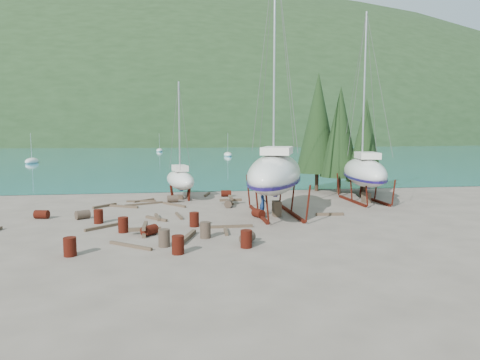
{
  "coord_description": "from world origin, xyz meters",
  "views": [
    {
      "loc": [
        -2.57,
        -26.24,
        5.64
      ],
      "look_at": [
        1.74,
        3.0,
        2.42
      ],
      "focal_mm": 32.0,
      "sensor_mm": 36.0,
      "label": 1
    }
  ],
  "objects": [
    {
      "name": "drum_3",
      "position": [
        -2.6,
        -6.42,
        0.44
      ],
      "size": [
        0.58,
        0.58,
        0.88
      ],
      "primitive_type": "cylinder",
      "color": "#5B180F",
      "rests_on": "ground"
    },
    {
      "name": "far_hill",
      "position": [
        0.0,
        320.0,
        0.0
      ],
      "size": [
        800.0,
        360.0,
        110.0
      ],
      "primitive_type": "ellipsoid",
      "color": "#1E3219",
      "rests_on": "ground"
    },
    {
      "name": "timber_3",
      "position": [
        -4.95,
        -4.83,
        0.07
      ],
      "size": [
        2.27,
        1.85,
        0.15
      ],
      "primitive_type": "cube",
      "rotation": [
        0.0,
        0.0,
        0.9
      ],
      "color": "brown",
      "rests_on": "ground"
    },
    {
      "name": "timber_15",
      "position": [
        -5.23,
        8.13,
        0.07
      ],
      "size": [
        2.93,
        1.47,
        0.15
      ],
      "primitive_type": "cube",
      "rotation": [
        0.0,
        0.0,
        2.01
      ],
      "color": "brown",
      "rests_on": "ground"
    },
    {
      "name": "moored_boat_left",
      "position": [
        -30.0,
        60.0,
        0.39
      ],
      "size": [
        2.0,
        5.0,
        6.05
      ],
      "color": "silver",
      "rests_on": "ground"
    },
    {
      "name": "timber_9",
      "position": [
        -5.37,
        9.91,
        0.08
      ],
      "size": [
        1.63,
        1.53,
        0.15
      ],
      "primitive_type": "cube",
      "rotation": [
        0.0,
        0.0,
        2.32
      ],
      "color": "brown",
      "rests_on": "ground"
    },
    {
      "name": "timber_pile_aft",
      "position": [
        1.67,
        7.65,
        0.3
      ],
      "size": [
        1.8,
        1.8,
        0.6
      ],
      "color": "brown",
      "rests_on": "ground"
    },
    {
      "name": "cypress_back_left",
      "position": [
        11.0,
        14.0,
        6.66
      ],
      "size": [
        4.14,
        4.14,
        11.5
      ],
      "color": "black",
      "rests_on": "ground"
    },
    {
      "name": "far_house_center",
      "position": [
        -20.0,
        190.0,
        2.92
      ],
      "size": [
        6.6,
        5.6,
        5.6
      ],
      "color": "beige",
      "rests_on": "ground"
    },
    {
      "name": "large_sailboat_near",
      "position": [
        4.13,
        2.49,
        2.94
      ],
      "size": [
        7.07,
        12.05,
        18.25
      ],
      "rotation": [
        0.0,
        0.0,
        -0.34
      ],
      "color": "silver",
      "rests_on": "ground"
    },
    {
      "name": "drum_16",
      "position": [
        -3.28,
        -4.97,
        0.44
      ],
      "size": [
        0.58,
        0.58,
        0.88
      ],
      "primitive_type": "cylinder",
      "color": "#2D2823",
      "rests_on": "ground"
    },
    {
      "name": "drum_2",
      "position": [
        -11.55,
        3.39,
        0.29
      ],
      "size": [
        0.99,
        0.76,
        0.58
      ],
      "primitive_type": "cylinder",
      "rotation": [
        1.57,
        0.0,
        1.35
      ],
      "color": "#5B180F",
      "rests_on": "ground"
    },
    {
      "name": "ground",
      "position": [
        0.0,
        0.0,
        0.0
      ],
      "size": [
        600.0,
        600.0,
        0.0
      ],
      "primitive_type": "plane",
      "color": "#5F544B",
      "rests_on": "ground"
    },
    {
      "name": "far_house_left",
      "position": [
        -60.0,
        190.0,
        2.92
      ],
      "size": [
        6.6,
        5.6,
        5.6
      ],
      "color": "beige",
      "rests_on": "ground"
    },
    {
      "name": "drum_4",
      "position": [
        1.74,
        11.57,
        0.29
      ],
      "size": [
        0.89,
        0.6,
        0.58
      ],
      "primitive_type": "cylinder",
      "rotation": [
        1.57,
        0.0,
        1.55
      ],
      "color": "#5B180F",
      "rests_on": "ground"
    },
    {
      "name": "timber_6",
      "position": [
        0.11,
        12.57,
        0.1
      ],
      "size": [
        0.73,
        2.01,
        0.19
      ],
      "primitive_type": "cube",
      "rotation": [
        0.0,
        0.0,
        2.87
      ],
      "color": "brown",
      "rests_on": "ground"
    },
    {
      "name": "far_house_right",
      "position": [
        30.0,
        190.0,
        2.92
      ],
      "size": [
        6.6,
        5.6,
        5.6
      ],
      "color": "beige",
      "rests_on": "ground"
    },
    {
      "name": "timber_1",
      "position": [
        7.82,
        1.64,
        0.1
      ],
      "size": [
        1.94,
        0.37,
        0.19
      ],
      "primitive_type": "cube",
      "rotation": [
        0.0,
        0.0,
        1.48
      ],
      "color": "brown",
      "rests_on": "ground"
    },
    {
      "name": "drum_10",
      "position": [
        -5.69,
        -1.49,
        0.44
      ],
      "size": [
        0.58,
        0.58,
        0.88
      ],
      "primitive_type": "cylinder",
      "color": "#5B180F",
      "rests_on": "ground"
    },
    {
      "name": "timber_5",
      "position": [
        0.39,
        -1.17,
        0.08
      ],
      "size": [
        3.02,
        0.17,
        0.16
      ],
      "primitive_type": "cube",
      "rotation": [
        0.0,
        0.0,
        1.57
      ],
      "color": "brown",
      "rests_on": "ground"
    },
    {
      "name": "large_sailboat_far",
      "position": [
        12.71,
        7.0,
        2.52
      ],
      "size": [
        4.86,
        10.12,
        15.41
      ],
      "rotation": [
        0.0,
        0.0,
        -0.22
      ],
      "color": "silver",
      "rests_on": "ground"
    },
    {
      "name": "timber_pile_fore",
      "position": [
        -4.42,
        -2.2,
        0.3
      ],
      "size": [
        1.8,
        1.8,
        0.6
      ],
      "color": "brown",
      "rests_on": "ground"
    },
    {
      "name": "drum_6",
      "position": [
        2.79,
        1.66,
        0.29
      ],
      "size": [
        0.88,
        1.04,
        0.58
      ],
      "primitive_type": "cylinder",
      "rotation": [
        1.57,
        0.0,
        0.4
      ],
      "color": "#5B180F",
      "rests_on": "ground"
    },
    {
      "name": "timber_17",
      "position": [
        -6.68,
        7.09,
        0.08
      ],
      "size": [
        2.28,
        1.3,
        0.16
      ],
      "primitive_type": "cube",
      "rotation": [
        0.0,
        0.0,
        1.09
      ],
      "color": "brown",
      "rests_on": "ground"
    },
    {
      "name": "cypress_far_right",
      "position": [
        15.5,
        13.0,
        5.21
      ],
      "size": [
        3.24,
        3.24,
        9.0
      ],
      "color": "black",
      "rests_on": "ground"
    },
    {
      "name": "timber_7",
      "position": [
        0.12,
        -2.4,
        0.09
      ],
      "size": [
        0.26,
        1.63,
        0.17
      ],
      "primitive_type": "cube",
      "rotation": [
        0.0,
        0.0,
        3.09
      ],
      "color": "brown",
      "rests_on": "ground"
    },
    {
      "name": "timber_8",
      "position": [
        -3.94,
        2.33,
        0.09
      ],
      "size": [
        0.49,
        1.95,
        0.19
      ],
      "primitive_type": "cube",
      "rotation": [
        0.0,
        0.0,
        0.16
      ],
      "color": "brown",
      "rests_on": "ground"
    },
    {
      "name": "timber_2",
      "position": [
        -8.16,
        7.47,
        0.09
      ],
      "size": [
        1.59,
        1.78,
        0.19
      ],
      "primitive_type": "cube",
      "rotation": [
        0.0,
        0.0,
        2.42
      ],
      "color": "brown",
      "rests_on": "ground"
    },
    {
      "name": "bay_water",
      "position": [
        0.0,
        315.0,
        0.01
      ],
      "size": [
        700.0,
        700.0,
        0.0
      ],
      "primitive_type": "plane",
      "color": "teal",
      "rests_on": "ground"
    },
    {
      "name": "moored_boat_mid",
      "position": [
        10.0,
        80.0,
        0.39
      ],
      "size": [
        2.0,
        5.0,
        6.05
      ],
      "color": "silver",
      "rests_on": "ground"
    },
    {
      "name": "drum_1",
      "position": [
        0.96,
        -4.92,
        0.29
      ],
      "size": [
        0.96,
        1.05,
        0.58
      ],
      "primitive_type": "cylinder",
      "rotation": [
        1.57,
        0.0,
        2.57
      ],
      "color": "#2D2823",
      "rests_on": "ground"
    },
    {
      "name": "drum_11",
      "position": [
        1.27,
        5.97,
        0.29
      ],
      "size": [
        0.74,
        0.97,
        0.58
      ],
      "primitive_type": "cylinder",
      "rotation": [
        1.57,
        0.0,
        2.95
      ],
      "color": "#2D2823",
      "rests_on": "ground"
    },
    {
      "name": "worker",
      "position": [
        3.25,
        2.44,
        0.86
      ],
      "size": [
        0.6,
        0.73,
        1.71
      ],
      "primitive_type": "imported",
      "rotation": [
        0.0,
        0.0,
        1.23
      ],
      "color": "navy",
      "rests_on": "ground"
    },
    {
      "name": "timber_4",
      "position": [
        -3.98,
        1.86,
        0.09
      ],
      "size": [
        1.5,
        1.64,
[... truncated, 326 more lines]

